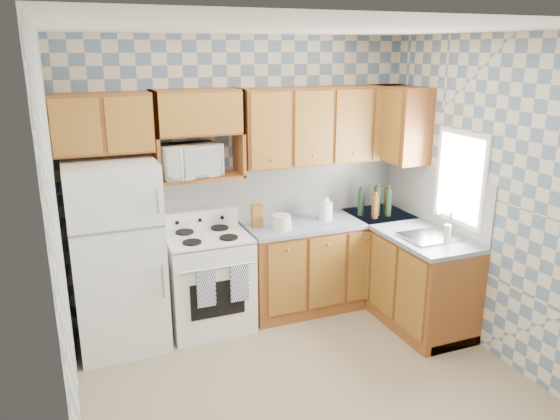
{
  "coord_description": "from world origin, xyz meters",
  "views": [
    {
      "loc": [
        -1.62,
        -3.38,
        2.57
      ],
      "look_at": [
        0.05,
        0.75,
        1.25
      ],
      "focal_mm": 35.0,
      "sensor_mm": 36.0,
      "label": 1
    }
  ],
  "objects_px": {
    "refrigerator": "(117,256)",
    "microwave": "(188,160)",
    "stove_body": "(208,282)",
    "electric_kettle": "(325,211)"
  },
  "relations": [
    {
      "from": "refrigerator",
      "to": "stove_body",
      "type": "bearing_deg",
      "value": 1.78
    },
    {
      "from": "refrigerator",
      "to": "microwave",
      "type": "xyz_separation_m",
      "value": [
        0.7,
        0.19,
        0.76
      ]
    },
    {
      "from": "stove_body",
      "to": "electric_kettle",
      "type": "xyz_separation_m",
      "value": [
        1.23,
        0.02,
        0.56
      ]
    },
    {
      "from": "stove_body",
      "to": "electric_kettle",
      "type": "relative_size",
      "value": 5.02
    },
    {
      "from": "electric_kettle",
      "to": "refrigerator",
      "type": "bearing_deg",
      "value": -178.74
    },
    {
      "from": "microwave",
      "to": "electric_kettle",
      "type": "bearing_deg",
      "value": -18.93
    },
    {
      "from": "stove_body",
      "to": "microwave",
      "type": "relative_size",
      "value": 1.66
    },
    {
      "from": "refrigerator",
      "to": "microwave",
      "type": "relative_size",
      "value": 3.1
    },
    {
      "from": "refrigerator",
      "to": "microwave",
      "type": "bearing_deg",
      "value": 14.87
    },
    {
      "from": "stove_body",
      "to": "electric_kettle",
      "type": "bearing_deg",
      "value": 0.93
    }
  ]
}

